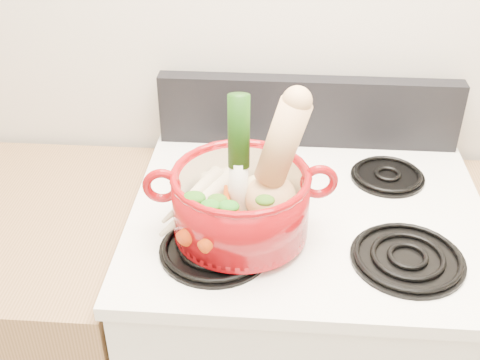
# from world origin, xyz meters

# --- Properties ---
(wall_back) EXTENTS (3.50, 0.02, 2.60)m
(wall_back) POSITION_xyz_m (0.00, 1.75, 1.30)
(wall_back) COLOR beige
(wall_back) RESTS_ON floor
(stove_body) EXTENTS (0.76, 0.65, 0.92)m
(stove_body) POSITION_xyz_m (0.00, 1.40, 0.46)
(stove_body) COLOR white
(stove_body) RESTS_ON floor
(cooktop) EXTENTS (0.78, 0.67, 0.03)m
(cooktop) POSITION_xyz_m (0.00, 1.40, 0.93)
(cooktop) COLOR white
(cooktop) RESTS_ON stove_body
(control_backsplash) EXTENTS (0.76, 0.05, 0.18)m
(control_backsplash) POSITION_xyz_m (0.00, 1.70, 1.04)
(control_backsplash) COLOR black
(control_backsplash) RESTS_ON cooktop
(burner_front_left) EXTENTS (0.22, 0.22, 0.02)m
(burner_front_left) POSITION_xyz_m (-0.19, 1.24, 0.96)
(burner_front_left) COLOR black
(burner_front_left) RESTS_ON cooktop
(burner_front_right) EXTENTS (0.22, 0.22, 0.02)m
(burner_front_right) POSITION_xyz_m (0.19, 1.24, 0.96)
(burner_front_right) COLOR black
(burner_front_right) RESTS_ON cooktop
(burner_back_left) EXTENTS (0.17, 0.17, 0.02)m
(burner_back_left) POSITION_xyz_m (-0.19, 1.54, 0.96)
(burner_back_left) COLOR black
(burner_back_left) RESTS_ON cooktop
(burner_back_right) EXTENTS (0.17, 0.17, 0.02)m
(burner_back_right) POSITION_xyz_m (0.19, 1.54, 0.96)
(burner_back_right) COLOR black
(burner_back_right) RESTS_ON cooktop
(dutch_oven) EXTENTS (0.30, 0.30, 0.13)m
(dutch_oven) POSITION_xyz_m (-0.14, 1.29, 1.04)
(dutch_oven) COLOR maroon
(dutch_oven) RESTS_ON burner_front_left
(pot_handle_left) EXTENTS (0.08, 0.03, 0.08)m
(pot_handle_left) POSITION_xyz_m (-0.30, 1.27, 1.08)
(pot_handle_left) COLOR maroon
(pot_handle_left) RESTS_ON dutch_oven
(pot_handle_right) EXTENTS (0.08, 0.03, 0.08)m
(pot_handle_right) POSITION_xyz_m (0.01, 1.31, 1.08)
(pot_handle_right) COLOR maroon
(pot_handle_right) RESTS_ON dutch_oven
(squash) EXTENTS (0.18, 0.12, 0.28)m
(squash) POSITION_xyz_m (-0.08, 1.30, 1.13)
(squash) COLOR tan
(squash) RESTS_ON dutch_oven
(leek) EXTENTS (0.05, 0.06, 0.28)m
(leek) POSITION_xyz_m (-0.15, 1.31, 1.13)
(leek) COLOR silver
(leek) RESTS_ON dutch_oven
(ginger) EXTENTS (0.11, 0.10, 0.05)m
(ginger) POSITION_xyz_m (-0.11, 1.37, 1.02)
(ginger) COLOR tan
(ginger) RESTS_ON dutch_oven
(parsnip_0) EXTENTS (0.10, 0.25, 0.07)m
(parsnip_0) POSITION_xyz_m (-0.17, 1.34, 1.02)
(parsnip_0) COLOR beige
(parsnip_0) RESTS_ON dutch_oven
(parsnip_1) EXTENTS (0.17, 0.21, 0.07)m
(parsnip_1) POSITION_xyz_m (-0.23, 1.30, 1.03)
(parsnip_1) COLOR beige
(parsnip_1) RESTS_ON dutch_oven
(parsnip_2) EXTENTS (0.12, 0.17, 0.05)m
(parsnip_2) POSITION_xyz_m (-0.19, 1.32, 1.03)
(parsnip_2) COLOR beige
(parsnip_2) RESTS_ON dutch_oven
(parsnip_3) EXTENTS (0.13, 0.17, 0.05)m
(parsnip_3) POSITION_xyz_m (-0.24, 1.31, 1.04)
(parsnip_3) COLOR beige
(parsnip_3) RESTS_ON dutch_oven
(carrot_0) EXTENTS (0.08, 0.15, 0.04)m
(carrot_0) POSITION_xyz_m (-0.15, 1.27, 1.01)
(carrot_0) COLOR #D53E0A
(carrot_0) RESTS_ON dutch_oven
(carrot_1) EXTENTS (0.10, 0.16, 0.05)m
(carrot_1) POSITION_xyz_m (-0.21, 1.26, 1.02)
(carrot_1) COLOR #BA3009
(carrot_1) RESTS_ON dutch_oven
(carrot_2) EXTENTS (0.06, 0.15, 0.04)m
(carrot_2) POSITION_xyz_m (-0.11, 1.28, 1.03)
(carrot_2) COLOR #D45B0A
(carrot_2) RESTS_ON dutch_oven
(carrot_3) EXTENTS (0.09, 0.12, 0.04)m
(carrot_3) POSITION_xyz_m (-0.17, 1.21, 1.03)
(carrot_3) COLOR #DD450B
(carrot_3) RESTS_ON dutch_oven
(carrot_4) EXTENTS (0.05, 0.16, 0.04)m
(carrot_4) POSITION_xyz_m (-0.17, 1.26, 1.04)
(carrot_4) COLOR #C54B09
(carrot_4) RESTS_ON dutch_oven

